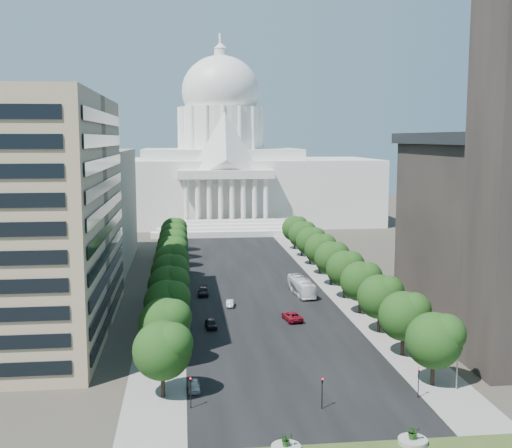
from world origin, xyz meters
name	(u,v)px	position (x,y,z in m)	size (l,w,h in m)	color
ground	(320,431)	(0.00, 0.00, 0.00)	(600.00, 600.00, 0.00)	#38332B
road_asphalt	(244,270)	(0.00, 90.00, 0.00)	(30.00, 260.00, 0.01)	black
sidewalk_left	(168,272)	(-19.00, 90.00, 0.00)	(8.00, 260.00, 0.02)	gray
sidewalk_right	(318,269)	(19.00, 90.00, 0.00)	(8.00, 260.00, 0.02)	gray
capitol	(221,172)	(0.00, 184.89, 20.01)	(120.00, 56.00, 73.00)	white
office_block_left_far	(54,209)	(-48.00, 100.00, 15.00)	(38.00, 52.00, 30.00)	gray
tree_l_a	(165,349)	(-17.66, 11.81, 6.45)	(7.79, 7.60, 9.97)	#33261C
tree_l_b	(167,322)	(-17.66, 23.81, 6.45)	(7.79, 7.60, 9.97)	#33261C
tree_l_c	(169,301)	(-17.66, 35.81, 6.45)	(7.79, 7.60, 9.97)	#33261C
tree_l_d	(170,285)	(-17.66, 47.81, 6.45)	(7.79, 7.60, 9.97)	#33261C
tree_l_e	(171,272)	(-17.66, 59.81, 6.45)	(7.79, 7.60, 9.97)	#33261C
tree_l_f	(172,260)	(-17.66, 71.81, 6.45)	(7.79, 7.60, 9.97)	#33261C
tree_l_g	(173,251)	(-17.66, 83.81, 6.45)	(7.79, 7.60, 9.97)	#33261C
tree_l_h	(174,243)	(-17.66, 95.81, 6.45)	(7.79, 7.60, 9.97)	#33261C
tree_l_i	(174,236)	(-17.66, 107.81, 6.45)	(7.79, 7.60, 9.97)	#33261C
tree_l_j	(175,230)	(-17.66, 119.81, 6.45)	(7.79, 7.60, 9.97)	#33261C
tree_r_a	(437,339)	(18.34, 11.81, 6.45)	(7.79, 7.60, 9.97)	#33261C
tree_r_b	(406,314)	(18.34, 23.81, 6.45)	(7.79, 7.60, 9.97)	#33261C
tree_r_c	(382,295)	(18.34, 35.81, 6.45)	(7.79, 7.60, 9.97)	#33261C
tree_r_d	(362,280)	(18.34, 47.81, 6.45)	(7.79, 7.60, 9.97)	#33261C
tree_r_e	(346,267)	(18.34, 59.81, 6.45)	(7.79, 7.60, 9.97)	#33261C
tree_r_f	(333,257)	(18.34, 71.81, 6.45)	(7.79, 7.60, 9.97)	#33261C
tree_r_g	(321,248)	(18.34, 83.81, 6.45)	(7.79, 7.60, 9.97)	#33261C
tree_r_h	(312,240)	(18.34, 95.81, 6.45)	(7.79, 7.60, 9.97)	#33261C
tree_r_i	(303,234)	(18.34, 107.81, 6.45)	(7.79, 7.60, 9.97)	#33261C
tree_r_j	(296,228)	(18.34, 119.81, 6.45)	(7.79, 7.60, 9.97)	#33261C
traffic_signal_left	(191,384)	(-14.50, 7.99, 3.09)	(0.18, 0.49, 4.30)	black
traffic_signal_right	(419,375)	(14.50, 7.99, 3.09)	(0.18, 0.49, 4.30)	black
traffic_signal_median	(322,385)	(1.50, 5.99, 3.09)	(0.18, 0.49, 4.30)	black
streetlight_a	(454,347)	(19.90, 10.00, 5.82)	(2.61, 0.44, 9.00)	gray
streetlight_b	(392,300)	(19.90, 35.00, 5.82)	(2.61, 0.44, 9.00)	gray
streetlight_c	(353,270)	(19.90, 60.00, 5.82)	(2.61, 0.44, 9.00)	gray
streetlight_d	(327,250)	(19.90, 85.00, 5.82)	(2.61, 0.44, 9.00)	gray
streetlight_e	(307,235)	(19.90, 110.00, 5.82)	(2.61, 0.44, 9.00)	gray
streetlight_f	(292,223)	(19.90, 135.00, 5.82)	(2.61, 0.44, 9.00)	gray
car_dark_a	(211,324)	(-10.56, 41.39, 0.78)	(1.84, 4.56, 1.55)	black
car_silver	(230,303)	(-6.19, 55.43, 0.66)	(1.39, 3.98, 1.31)	#ACAFB4
car_red	(292,316)	(4.36, 44.41, 0.82)	(2.73, 5.93, 1.65)	maroon
car_dark_b	(203,292)	(-11.12, 65.24, 0.80)	(2.24, 5.50, 1.60)	black
car_parked	(194,386)	(-14.00, 13.57, 0.66)	(1.56, 3.87, 1.32)	#A8ABB0
city_bus	(301,286)	(9.64, 63.66, 1.78)	(2.98, 12.75, 3.55)	white
planter_left	(286,445)	(-4.57, -4.00, 0.60)	(3.20, 3.20, 2.00)	gray
planter_right	(413,437)	(9.40, -4.00, 0.71)	(3.20, 3.20, 2.17)	#A2A198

